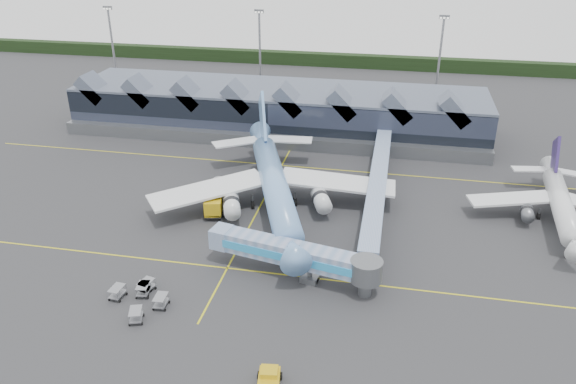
% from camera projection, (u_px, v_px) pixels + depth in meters
% --- Properties ---
extents(ground, '(260.00, 260.00, 0.00)m').
position_uv_depth(ground, '(243.00, 239.00, 83.69)').
color(ground, '#2C2C2F').
rests_on(ground, ground).
extents(taxi_stripes, '(120.00, 60.00, 0.01)m').
position_uv_depth(taxi_stripes, '(259.00, 208.00, 92.48)').
color(taxi_stripes, gold).
rests_on(taxi_stripes, ground).
extents(tree_line_far, '(260.00, 4.00, 4.00)m').
position_uv_depth(tree_line_far, '(335.00, 60.00, 179.61)').
color(tree_line_far, black).
rests_on(tree_line_far, ground).
extents(terminal, '(90.00, 22.25, 12.52)m').
position_uv_depth(terminal, '(277.00, 109.00, 124.11)').
color(terminal, black).
rests_on(terminal, ground).
extents(light_masts, '(132.40, 42.56, 22.45)m').
position_uv_depth(light_masts, '(401.00, 64.00, 129.74)').
color(light_masts, gray).
rests_on(light_masts, ground).
extents(main_airliner, '(39.01, 45.91, 15.21)m').
position_uv_depth(main_airliner, '(274.00, 181.00, 91.23)').
color(main_airliner, '#6D9DDD').
rests_on(main_airliner, ground).
extents(regional_jet, '(28.03, 30.65, 10.52)m').
position_uv_depth(regional_jet, '(560.00, 201.00, 87.29)').
color(regional_jet, silver).
rests_on(regional_jet, ground).
extents(jet_bridge, '(23.60, 8.00, 5.19)m').
position_uv_depth(jet_bridge, '(303.00, 257.00, 72.71)').
color(jet_bridge, '#6986AF').
rests_on(jet_bridge, ground).
extents(fuel_truck, '(4.66, 10.75, 3.58)m').
position_uv_depth(fuel_truck, '(216.00, 196.00, 92.05)').
color(fuel_truck, black).
rests_on(fuel_truck, ground).
extents(pushback_tug, '(2.96, 4.23, 1.77)m').
position_uv_depth(pushback_tug, '(269.00, 381.00, 56.99)').
color(pushback_tug, '#BF9911').
rests_on(pushback_tug, ground).
extents(baggage_carts, '(7.65, 8.25, 1.55)m').
position_uv_depth(baggage_carts, '(141.00, 296.00, 69.54)').
color(baggage_carts, gray).
rests_on(baggage_carts, ground).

